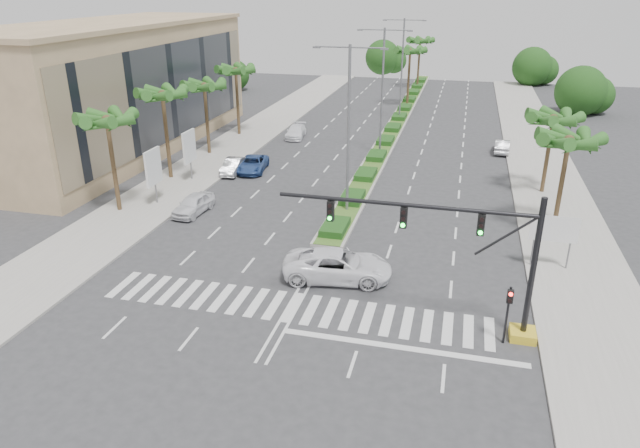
# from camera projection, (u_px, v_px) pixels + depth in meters

# --- Properties ---
(ground) EXTENTS (160.00, 160.00, 0.00)m
(ground) POSITION_uv_depth(u_px,v_px,m) (293.00, 307.00, 29.96)
(ground) COLOR #333335
(ground) RESTS_ON ground
(footpath_right) EXTENTS (6.00, 120.00, 0.15)m
(footpath_right) POSITION_uv_depth(u_px,v_px,m) (554.00, 201.00, 44.35)
(footpath_right) COLOR gray
(footpath_right) RESTS_ON ground
(footpath_left) EXTENTS (6.00, 120.00, 0.15)m
(footpath_left) POSITION_uv_depth(u_px,v_px,m) (195.00, 172.00, 51.23)
(footpath_left) COLOR gray
(footpath_left) RESTS_ON ground
(median) EXTENTS (2.20, 75.00, 0.20)m
(median) POSITION_uv_depth(u_px,v_px,m) (398.00, 121.00, 70.10)
(median) COLOR gray
(median) RESTS_ON ground
(median_grass) EXTENTS (1.80, 75.00, 0.04)m
(median_grass) POSITION_uv_depth(u_px,v_px,m) (398.00, 120.00, 70.05)
(median_grass) COLOR #395B1F
(median_grass) RESTS_ON median
(building) EXTENTS (12.00, 36.00, 12.00)m
(building) POSITION_uv_depth(u_px,v_px,m) (117.00, 89.00, 56.73)
(building) COLOR tan
(building) RESTS_ON ground
(signal_gantry) EXTENTS (12.60, 1.20, 7.20)m
(signal_gantry) POSITION_uv_depth(u_px,v_px,m) (482.00, 269.00, 26.51)
(signal_gantry) COLOR gold
(signal_gantry) RESTS_ON ground
(pedestrian_signal) EXTENTS (0.28, 0.36, 3.00)m
(pedestrian_signal) POSITION_uv_depth(u_px,v_px,m) (508.00, 306.00, 26.16)
(pedestrian_signal) COLOR black
(pedestrian_signal) RESTS_ON ground
(direction_sign) EXTENTS (2.70, 0.11, 3.40)m
(direction_sign) POSITION_uv_depth(u_px,v_px,m) (554.00, 231.00, 33.08)
(direction_sign) COLOR slate
(direction_sign) RESTS_ON ground
(billboard_near) EXTENTS (0.18, 2.10, 4.35)m
(billboard_near) POSITION_uv_depth(u_px,v_px,m) (153.00, 167.00, 42.81)
(billboard_near) COLOR slate
(billboard_near) RESTS_ON ground
(billboard_far) EXTENTS (0.18, 2.10, 4.35)m
(billboard_far) POSITION_uv_depth(u_px,v_px,m) (189.00, 147.00, 48.16)
(billboard_far) COLOR slate
(billboard_far) RESTS_ON ground
(palm_left_near) EXTENTS (4.57, 4.68, 7.55)m
(palm_left_near) POSITION_uv_depth(u_px,v_px,m) (107.00, 123.00, 40.02)
(palm_left_near) COLOR brown
(palm_left_near) RESTS_ON ground
(palm_left_mid) EXTENTS (4.57, 4.68, 7.95)m
(palm_left_mid) POSITION_uv_depth(u_px,v_px,m) (163.00, 97.00, 47.01)
(palm_left_mid) COLOR brown
(palm_left_mid) RESTS_ON ground
(palm_left_far) EXTENTS (4.57, 4.68, 7.35)m
(palm_left_far) POSITION_uv_depth(u_px,v_px,m) (204.00, 88.00, 54.38)
(palm_left_far) COLOR brown
(palm_left_far) RESTS_ON ground
(palm_left_end) EXTENTS (4.57, 4.68, 7.75)m
(palm_left_end) POSITION_uv_depth(u_px,v_px,m) (236.00, 72.00, 61.38)
(palm_left_end) COLOR brown
(palm_left_end) RESTS_ON ground
(palm_right_near) EXTENTS (4.57, 4.68, 7.05)m
(palm_right_near) POSITION_uv_depth(u_px,v_px,m) (568.00, 143.00, 36.76)
(palm_right_near) COLOR brown
(palm_right_near) RESTS_ON ground
(palm_right_far) EXTENTS (4.57, 4.68, 6.75)m
(palm_right_far) POSITION_uv_depth(u_px,v_px,m) (553.00, 121.00, 44.02)
(palm_right_far) COLOR brown
(palm_right_far) RESTS_ON ground
(palm_median_a) EXTENTS (4.57, 4.68, 8.05)m
(palm_median_a) POSITION_uv_depth(u_px,v_px,m) (410.00, 53.00, 76.28)
(palm_median_a) COLOR brown
(palm_median_a) RESTS_ON ground
(palm_median_b) EXTENTS (4.57, 4.68, 8.05)m
(palm_median_b) POSITION_uv_depth(u_px,v_px,m) (420.00, 42.00, 89.67)
(palm_median_b) COLOR brown
(palm_median_b) RESTS_ON ground
(streetlight_near) EXTENTS (5.10, 0.25, 12.00)m
(streetlight_near) POSITION_uv_depth(u_px,v_px,m) (349.00, 122.00, 39.81)
(streetlight_near) COLOR slate
(streetlight_near) RESTS_ON ground
(streetlight_mid) EXTENTS (5.10, 0.25, 12.00)m
(streetlight_mid) POSITION_uv_depth(u_px,v_px,m) (382.00, 85.00, 54.10)
(streetlight_mid) COLOR slate
(streetlight_mid) RESTS_ON ground
(streetlight_far) EXTENTS (5.10, 0.25, 12.00)m
(streetlight_far) POSITION_uv_depth(u_px,v_px,m) (402.00, 64.00, 68.38)
(streetlight_far) COLOR slate
(streetlight_far) RESTS_ON ground
(car_parked_a) EXTENTS (2.05, 4.33, 1.43)m
(car_parked_a) POSITION_uv_depth(u_px,v_px,m) (193.00, 204.00, 41.97)
(car_parked_a) COLOR white
(car_parked_a) RESTS_ON ground
(car_parked_b) EXTENTS (1.72, 4.12, 1.33)m
(car_parked_b) POSITION_uv_depth(u_px,v_px,m) (233.00, 166.00, 50.90)
(car_parked_b) COLOR silver
(car_parked_b) RESTS_ON ground
(car_parked_c) EXTENTS (2.86, 5.08, 1.34)m
(car_parked_c) POSITION_uv_depth(u_px,v_px,m) (253.00, 164.00, 51.45)
(car_parked_c) COLOR #2D4C8C
(car_parked_c) RESTS_ON ground
(car_parked_d) EXTENTS (2.39, 4.78, 1.33)m
(car_parked_d) POSITION_uv_depth(u_px,v_px,m) (296.00, 132.00, 62.76)
(car_parked_d) COLOR white
(car_parked_d) RESTS_ON ground
(car_crossing) EXTENTS (6.54, 3.72, 1.72)m
(car_crossing) POSITION_uv_depth(u_px,v_px,m) (338.00, 265.00, 32.54)
(car_crossing) COLOR white
(car_crossing) RESTS_ON ground
(car_right) EXTENTS (1.63, 4.12, 1.33)m
(car_right) POSITION_uv_depth(u_px,v_px,m) (502.00, 146.00, 57.15)
(car_right) COLOR #BBBCC1
(car_right) RESTS_ON ground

